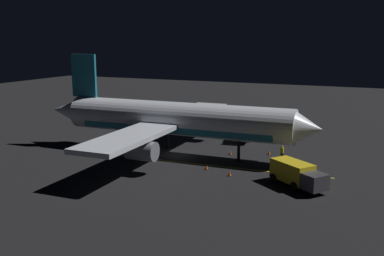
# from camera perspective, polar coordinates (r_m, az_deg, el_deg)

# --- Properties ---
(ground_plane) EXTENTS (180.00, 180.00, 0.20)m
(ground_plane) POSITION_cam_1_polar(r_m,az_deg,el_deg) (54.87, -1.91, -3.52)
(ground_plane) COLOR black
(apron_guide_stripe) EXTENTS (1.90, 29.67, 0.01)m
(apron_guide_stripe) POSITION_cam_1_polar(r_m,az_deg,el_deg) (50.74, 0.76, -4.63)
(apron_guide_stripe) COLOR gold
(apron_guide_stripe) RESTS_ON ground_plane
(airliner) EXTENTS (32.94, 35.65, 12.05)m
(airliner) POSITION_cam_1_polar(r_m,az_deg,el_deg) (54.15, -2.51, 1.05)
(airliner) COLOR silver
(airliner) RESTS_ON ground_plane
(baggage_truck) EXTENTS (5.31, 6.11, 2.35)m
(baggage_truck) POSITION_cam_1_polar(r_m,az_deg,el_deg) (43.98, 13.24, -5.82)
(baggage_truck) COLOR gold
(baggage_truck) RESTS_ON ground_plane
(catering_truck) EXTENTS (6.77, 2.82, 2.20)m
(catering_truck) POSITION_cam_1_polar(r_m,az_deg,el_deg) (62.92, 6.72, -0.46)
(catering_truck) COLOR navy
(catering_truck) RESTS_ON ground_plane
(ground_crew_worker) EXTENTS (0.40, 0.40, 1.74)m
(ground_crew_worker) POSITION_cam_1_polar(r_m,az_deg,el_deg) (53.29, 11.45, -3.10)
(ground_crew_worker) COLOR black
(ground_crew_worker) RESTS_ON ground_plane
(traffic_cone_near_left) EXTENTS (0.50, 0.50, 0.55)m
(traffic_cone_near_left) POSITION_cam_1_polar(r_m,az_deg,el_deg) (55.55, 9.84, -3.12)
(traffic_cone_near_left) COLOR #EA590F
(traffic_cone_near_left) RESTS_ON ground_plane
(traffic_cone_near_right) EXTENTS (0.50, 0.50, 0.55)m
(traffic_cone_near_right) POSITION_cam_1_polar(r_m,az_deg,el_deg) (48.63, 1.89, -5.05)
(traffic_cone_near_right) COLOR #EA590F
(traffic_cone_near_right) RESTS_ON ground_plane
(traffic_cone_under_wing) EXTENTS (0.50, 0.50, 0.55)m
(traffic_cone_under_wing) POSITION_cam_1_polar(r_m,az_deg,el_deg) (54.89, 4.93, -3.17)
(traffic_cone_under_wing) COLOR #EA590F
(traffic_cone_under_wing) RESTS_ON ground_plane
(traffic_cone_far) EXTENTS (0.50, 0.50, 0.55)m
(traffic_cone_far) POSITION_cam_1_polar(r_m,az_deg,el_deg) (46.54, 4.85, -5.85)
(traffic_cone_far) COLOR #EA590F
(traffic_cone_far) RESTS_ON ground_plane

